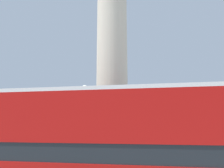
{
  "coord_description": "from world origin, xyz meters",
  "views": [
    {
      "loc": [
        1.41,
        -13.98,
        3.2
      ],
      "look_at": [
        0.0,
        0.0,
        5.84
      ],
      "focal_mm": 35.0,
      "sensor_mm": 36.0,
      "label": 1
    }
  ],
  "objects_px": {
    "monument_column": "(112,56)",
    "street_lamp": "(84,136)",
    "equestrian_statue": "(23,142)",
    "bus_b": "(107,149)"
  },
  "relations": [
    {
      "from": "monument_column",
      "to": "street_lamp",
      "type": "height_order",
      "value": "monument_column"
    },
    {
      "from": "equestrian_statue",
      "to": "street_lamp",
      "type": "bearing_deg",
      "value": -48.87
    },
    {
      "from": "monument_column",
      "to": "street_lamp",
      "type": "distance_m",
      "value": 6.12
    },
    {
      "from": "bus_b",
      "to": "equestrian_statue",
      "type": "relative_size",
      "value": 1.85
    },
    {
      "from": "equestrian_statue",
      "to": "monument_column",
      "type": "bearing_deg",
      "value": -32.69
    },
    {
      "from": "bus_b",
      "to": "street_lamp",
      "type": "xyz_separation_m",
      "value": [
        -1.58,
        3.27,
        0.29
      ]
    },
    {
      "from": "street_lamp",
      "to": "monument_column",
      "type": "bearing_deg",
      "value": 71.35
    },
    {
      "from": "bus_b",
      "to": "street_lamp",
      "type": "height_order",
      "value": "street_lamp"
    },
    {
      "from": "bus_b",
      "to": "street_lamp",
      "type": "distance_m",
      "value": 3.64
    },
    {
      "from": "equestrian_statue",
      "to": "street_lamp",
      "type": "relative_size",
      "value": 1.13
    }
  ]
}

